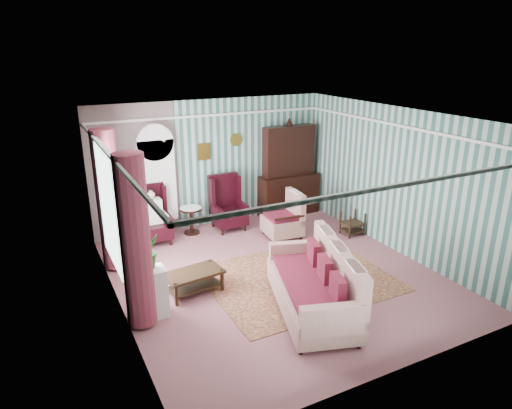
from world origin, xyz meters
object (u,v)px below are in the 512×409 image
round_side_table (191,221)px  sofa (312,285)px  seated_woman (152,217)px  nest_table (352,223)px  dresser_hutch (289,168)px  wingback_right (229,203)px  plant_stand (148,294)px  floral_armchair (282,216)px  wingback_left (152,216)px  bookcase (157,187)px  coffee_table (194,282)px

round_side_table → sofa: 3.98m
seated_woman → round_side_table: size_ratio=1.97×
seated_woman → nest_table: 4.37m
dresser_hutch → wingback_right: 1.86m
plant_stand → floral_armchair: bearing=27.8°
sofa → round_side_table: bearing=26.3°
wingback_left → seated_woman: bearing=0.0°
nest_table → plant_stand: (-4.87, -1.20, 0.13)m
plant_stand → round_side_table: bearing=59.6°
wingback_right → plant_stand: 3.76m
plant_stand → floral_armchair: size_ratio=0.82×
plant_stand → sofa: sofa is taller
bookcase → floral_armchair: bearing=-29.6°
wingback_left → floral_armchair: bearing=-20.0°
bookcase → plant_stand: 3.39m
wingback_right → wingback_left: bearing=180.0°
dresser_hutch → coffee_table: dresser_hutch is taller
floral_armchair → seated_woman: bearing=74.3°
coffee_table → floral_armchair: bearing=29.1°
round_side_table → nest_table: size_ratio=1.11×
seated_woman → round_side_table: seated_woman is taller
wingback_right → seated_woman: 1.75m
bookcase → dresser_hutch: dresser_hutch is taller
sofa → bookcase: bearing=34.3°
wingback_right → bookcase: bearing=165.4°
wingback_left → dresser_hutch: bearing=4.4°
wingback_left → coffee_table: bearing=-88.5°
coffee_table → seated_woman: bearing=91.5°
wingback_right → nest_table: (2.32, -1.55, -0.35)m
wingback_left → plant_stand: size_ratio=1.56×
bookcase → dresser_hutch: size_ratio=0.95×
plant_stand → coffee_table: bearing=23.8°
seated_woman → floral_armchair: bearing=-20.0°
coffee_table → sofa: bearing=-44.3°
bookcase → wingback_left: bookcase is taller
sofa → floral_armchair: bearing=-3.9°
round_side_table → floral_armchair: 2.05m
wingback_right → sofa: size_ratio=0.55×
seated_woman → sofa: bearing=-68.3°
wingback_right → coffee_table: (-1.69, -2.37, -0.43)m
nest_table → coffee_table: 4.09m
wingback_right → floral_armchair: 1.29m
bookcase → seated_woman: 0.70m
wingback_left → sofa: wingback_left is taller
dresser_hutch → sofa: dresser_hutch is taller
wingback_left → round_side_table: (0.90, 0.15, -0.33)m
sofa → wingback_right: bearing=13.8°
wingback_right → nest_table: size_ratio=2.31×
plant_stand → floral_armchair: floral_armchair is taller
round_side_table → plant_stand: plant_stand is taller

